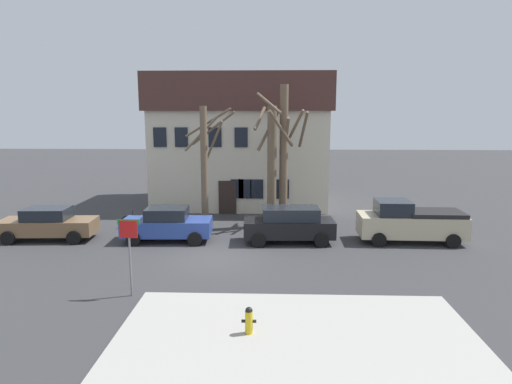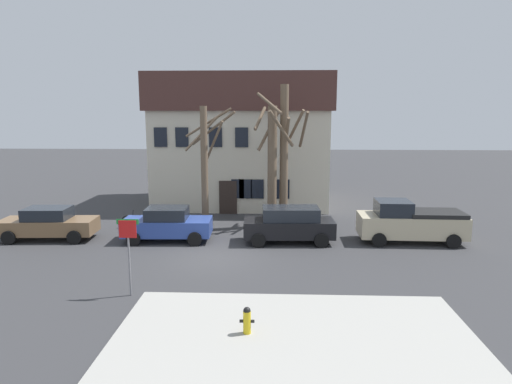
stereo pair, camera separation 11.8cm
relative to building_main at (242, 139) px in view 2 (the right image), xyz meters
name	(u,v)px [view 2 (the right image)]	position (x,y,z in m)	size (l,w,h in m)	color
ground_plane	(215,257)	(-0.33, -12.55, -4.47)	(120.00, 120.00, 0.00)	#38383A
sidewalk_slab	(295,343)	(2.86, -20.01, -4.41)	(10.17, 6.39, 0.12)	#A8A59E
building_main	(242,139)	(0.00, 0.00, 0.00)	(11.86, 8.13, 8.76)	beige
tree_bare_near	(205,163)	(-1.39, -7.89, -0.82)	(2.82, 1.81, 6.63)	brown
tree_bare_mid	(273,162)	(2.16, -6.92, -0.85)	(2.22, 2.20, 6.66)	brown
tree_bare_far	(285,153)	(2.83, -6.59, -0.37)	(2.82, 2.79, 7.80)	brown
car_brown_sedan	(48,224)	(-9.01, -10.05, -3.65)	(4.71, 2.15, 1.63)	brown
car_blue_sedan	(167,224)	(-3.01, -10.02, -3.63)	(4.38, 2.12, 1.68)	#2D4799
car_black_wagon	(289,224)	(3.01, -10.07, -3.56)	(4.45, 2.09, 1.76)	black
pickup_truck_beige	(410,222)	(8.93, -9.75, -3.48)	(5.10, 2.24, 2.06)	#C6B793
fire_hydrant	(247,320)	(1.52, -19.63, -3.95)	(0.42, 0.22, 0.78)	gold
street_sign_pole	(128,243)	(-2.70, -16.85, -2.56)	(0.76, 0.07, 2.72)	slate
bicycle_leaning	(137,222)	(-5.29, -7.67, -4.11)	(1.75, 0.05, 1.03)	black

